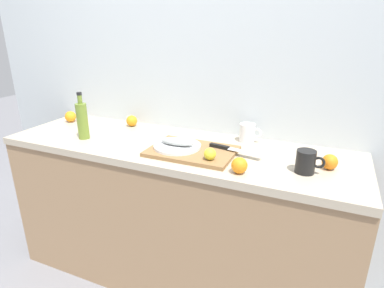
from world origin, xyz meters
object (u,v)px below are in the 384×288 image
(coffee_mug_0, at_px, (306,162))
(coffee_mug_1, at_px, (248,133))
(cutting_board, at_px, (192,151))
(chef_knife, at_px, (229,148))
(fish_fillet, at_px, (177,142))
(orange_0, at_px, (71,117))
(white_plate, at_px, (177,146))
(olive_oil_bottle, at_px, (82,120))
(lemon_0, at_px, (210,154))

(coffee_mug_0, distance_m, coffee_mug_1, 0.46)
(cutting_board, distance_m, coffee_mug_0, 0.57)
(chef_knife, distance_m, coffee_mug_1, 0.23)
(cutting_board, xyz_separation_m, chef_knife, (0.18, 0.07, 0.02))
(fish_fillet, bearing_deg, orange_0, 167.70)
(white_plate, distance_m, coffee_mug_0, 0.65)
(white_plate, xyz_separation_m, chef_knife, (0.26, 0.07, 0.00))
(chef_knife, distance_m, olive_oil_bottle, 0.87)
(coffee_mug_0, bearing_deg, lemon_0, -170.01)
(olive_oil_bottle, relative_size, orange_0, 3.67)
(olive_oil_bottle, distance_m, coffee_mug_1, 0.96)
(olive_oil_bottle, relative_size, coffee_mug_0, 2.16)
(fish_fillet, bearing_deg, lemon_0, -21.67)
(white_plate, bearing_deg, fish_fillet, 0.00)
(cutting_board, relative_size, lemon_0, 7.55)
(coffee_mug_0, bearing_deg, fish_fillet, 179.13)
(fish_fillet, distance_m, chef_knife, 0.27)
(lemon_0, height_order, orange_0, lemon_0)
(coffee_mug_0, xyz_separation_m, coffee_mug_1, (-0.35, 0.30, -0.00))
(coffee_mug_1, bearing_deg, coffee_mug_0, -41.15)
(white_plate, relative_size, orange_0, 3.35)
(fish_fillet, bearing_deg, white_plate, 0.00)
(olive_oil_bottle, height_order, coffee_mug_1, olive_oil_bottle)
(chef_knife, distance_m, coffee_mug_0, 0.40)
(white_plate, bearing_deg, chef_knife, 15.40)
(cutting_board, distance_m, lemon_0, 0.17)
(white_plate, distance_m, orange_0, 0.94)
(olive_oil_bottle, bearing_deg, orange_0, 143.72)
(cutting_board, distance_m, white_plate, 0.09)
(white_plate, distance_m, fish_fillet, 0.03)
(cutting_board, relative_size, coffee_mug_0, 3.50)
(coffee_mug_1, bearing_deg, lemon_0, -102.95)
(olive_oil_bottle, bearing_deg, lemon_0, -3.49)
(olive_oil_bottle, relative_size, coffee_mug_1, 2.16)
(orange_0, bearing_deg, coffee_mug_1, 4.32)
(fish_fillet, xyz_separation_m, chef_knife, (0.26, 0.07, -0.02))
(chef_knife, relative_size, coffee_mug_1, 2.28)
(olive_oil_bottle, height_order, coffee_mug_0, olive_oil_bottle)
(chef_knife, relative_size, coffee_mug_0, 2.29)
(lemon_0, relative_size, coffee_mug_1, 0.46)
(olive_oil_bottle, xyz_separation_m, coffee_mug_1, (0.90, 0.33, -0.06))
(coffee_mug_1, height_order, orange_0, coffee_mug_1)
(coffee_mug_0, xyz_separation_m, orange_0, (-1.57, 0.21, -0.02))
(olive_oil_bottle, distance_m, orange_0, 0.41)
(white_plate, height_order, coffee_mug_0, coffee_mug_0)
(cutting_board, bearing_deg, coffee_mug_1, 52.59)
(cutting_board, height_order, coffee_mug_0, coffee_mug_0)
(cutting_board, bearing_deg, orange_0, 168.92)
(cutting_board, relative_size, fish_fillet, 2.36)
(fish_fillet, relative_size, coffee_mug_1, 1.48)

